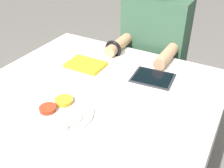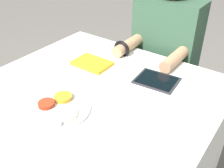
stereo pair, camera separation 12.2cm
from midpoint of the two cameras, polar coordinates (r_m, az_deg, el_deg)
name	(u,v)px [view 2 (the right image)]	position (r m, az deg, el deg)	size (l,w,h in m)	color
dining_table	(100,142)	(1.54, -0.27, -12.71)	(1.15, 1.00, 0.76)	silver
thali_tray	(59,108)	(1.16, -8.55, -5.28)	(0.27, 0.27, 0.03)	#B7BABF
red_notebook	(92,64)	(1.49, -2.06, 4.41)	(0.21, 0.15, 0.02)	silver
tablet_device	(157,80)	(1.38, 12.20, 0.69)	(0.23, 0.19, 0.01)	#28282D
person_diner	(163,68)	(1.86, 12.81, 3.32)	(0.42, 0.45, 1.25)	black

